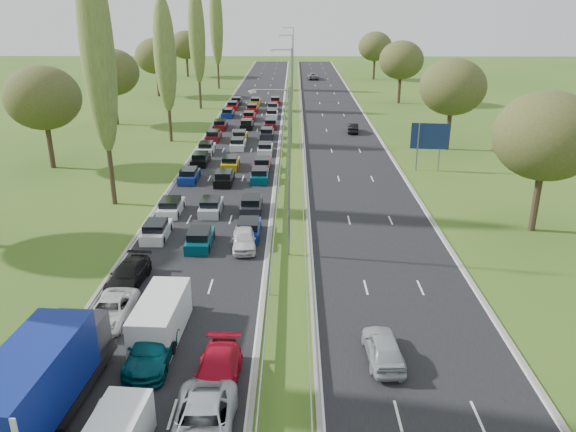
{
  "coord_description": "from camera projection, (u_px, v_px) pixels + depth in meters",
  "views": [
    {
      "loc": [
        4.87,
        5.9,
        17.03
      ],
      "look_at": [
        4.39,
        47.0,
        1.5
      ],
      "focal_mm": 35.0,
      "sensor_mm": 36.0,
      "label": 1
    }
  ],
  "objects": [
    {
      "name": "ground",
      "position": [
        292.0,
        140.0,
        75.34
      ],
      "size": [
        260.0,
        260.0,
        0.0
      ],
      "primitive_type": "plane",
      "color": "#34591B",
      "rests_on": "ground"
    },
    {
      "name": "near_carriageway",
      "position": [
        243.0,
        136.0,
        77.75
      ],
      "size": [
        10.5,
        215.0,
        0.04
      ],
      "primitive_type": "cube",
      "color": "black",
      "rests_on": "ground"
    },
    {
      "name": "far_carriageway",
      "position": [
        340.0,
        136.0,
        77.6
      ],
      "size": [
        10.5,
        215.0,
        0.04
      ],
      "primitive_type": "cube",
      "color": "black",
      "rests_on": "ground"
    },
    {
      "name": "central_reservation",
      "position": [
        292.0,
        132.0,
        77.48
      ],
      "size": [
        2.36,
        215.0,
        0.32
      ],
      "color": "gray",
      "rests_on": "ground"
    },
    {
      "name": "lamp_columns",
      "position": [
        292.0,
        97.0,
        71.35
      ],
      "size": [
        0.18,
        140.18,
        12.0
      ],
      "color": "gray",
      "rests_on": "ground"
    },
    {
      "name": "poplar_row",
      "position": [
        142.0,
        51.0,
        60.06
      ],
      "size": [
        2.8,
        127.8,
        22.44
      ],
      "color": "#2D2116",
      "rests_on": "ground"
    },
    {
      "name": "woodland_left",
      "position": [
        29.0,
        103.0,
        56.66
      ],
      "size": [
        8.0,
        166.0,
        11.1
      ],
      "color": "#2D2116",
      "rests_on": "ground"
    },
    {
      "name": "woodland_right",
      "position": [
        473.0,
        98.0,
        59.94
      ],
      "size": [
        8.0,
        153.0,
        11.1
      ],
      "color": "#2D2116",
      "rests_on": "ground"
    },
    {
      "name": "traffic_queue_fill",
      "position": [
        239.0,
        141.0,
        72.57
      ],
      "size": [
        9.09,
        68.25,
        0.8
      ],
      "color": "silver",
      "rests_on": "ground"
    },
    {
      "name": "near_car_2",
      "position": [
        111.0,
        310.0,
        31.99
      ],
      "size": [
        2.42,
        4.89,
        1.33
      ],
      "primitive_type": "imported",
      "rotation": [
        0.0,
        0.0,
        -0.04
      ],
      "color": "silver",
      "rests_on": "near_carriageway"
    },
    {
      "name": "near_car_3",
      "position": [
        128.0,
        274.0,
        36.19
      ],
      "size": [
        2.35,
        4.94,
        1.39
      ],
      "primitive_type": "imported",
      "rotation": [
        0.0,
        0.0,
        -0.09
      ],
      "color": "black",
      "rests_on": "near_carriageway"
    },
    {
      "name": "near_car_7",
      "position": [
        152.0,
        347.0,
        28.37
      ],
      "size": [
        2.13,
        5.23,
        1.52
      ],
      "primitive_type": "imported",
      "rotation": [
        0.0,
        0.0,
        -0.0
      ],
      "color": "#05414C",
      "rests_on": "near_carriageway"
    },
    {
      "name": "near_car_8",
      "position": [
        172.0,
        312.0,
        31.73
      ],
      "size": [
        1.84,
        4.13,
        1.38
      ],
      "primitive_type": "imported",
      "rotation": [
        0.0,
        0.0,
        -0.05
      ],
      "color": "#BDBB0C",
      "rests_on": "near_carriageway"
    },
    {
      "name": "near_car_10",
      "position": [
        202.0,
        425.0,
        23.09
      ],
      "size": [
        2.69,
        5.63,
        1.55
      ],
      "primitive_type": "imported",
      "rotation": [
        0.0,
        0.0,
        0.02
      ],
      "color": "#AFB4B9",
      "rests_on": "near_carriageway"
    },
    {
      "name": "near_car_11",
      "position": [
        217.0,
        373.0,
        26.41
      ],
      "size": [
        2.14,
        5.06,
        1.46
      ],
      "primitive_type": "imported",
      "rotation": [
        0.0,
        0.0,
        -0.02
      ],
      "color": "#AF0A21",
      "rests_on": "near_carriageway"
    },
    {
      "name": "near_car_12",
      "position": [
        244.0,
        239.0,
        41.59
      ],
      "size": [
        2.04,
        4.4,
        1.46
      ],
      "primitive_type": "imported",
      "rotation": [
        0.0,
        0.0,
        0.08
      ],
      "color": "silver",
      "rests_on": "near_carriageway"
    },
    {
      "name": "far_car_0",
      "position": [
        384.0,
        348.0,
        28.4
      ],
      "size": [
        1.9,
        4.35,
        1.46
      ],
      "primitive_type": "imported",
      "rotation": [
        0.0,
        0.0,
        3.18
      ],
      "color": "#9EA4A7",
      "rests_on": "far_carriageway"
    },
    {
      "name": "far_car_1",
      "position": [
        353.0,
        128.0,
        79.36
      ],
      "size": [
        1.75,
        4.24,
        1.36
      ],
      "primitive_type": "imported",
      "rotation": [
        0.0,
        0.0,
        3.07
      ],
      "color": "black",
      "rests_on": "far_carriageway"
    },
    {
      "name": "far_car_2",
      "position": [
        313.0,
        76.0,
        135.92
      ],
      "size": [
        2.7,
        5.69,
        1.57
      ],
      "primitive_type": "imported",
      "rotation": [
        0.0,
        0.0,
        3.16
      ],
      "color": "slate",
      "rests_on": "far_carriageway"
    },
    {
      "name": "blue_lorry",
      "position": [
        43.0,
        380.0,
        23.87
      ],
      "size": [
        2.62,
        9.44,
        3.99
      ],
      "rotation": [
        0.0,
        0.0,
        -0.07
      ],
      "color": "black",
      "rests_on": "near_carriageway"
    },
    {
      "name": "white_van_rear",
      "position": [
        162.0,
        315.0,
        30.63
      ],
      "size": [
        2.16,
        5.52,
        2.22
      ],
      "rotation": [
        0.0,
        0.0,
        -0.04
      ],
      "color": "silver",
      "rests_on": "near_carriageway"
    },
    {
      "name": "direction_sign",
      "position": [
        430.0,
        138.0,
        60.2
      ],
      "size": [
        3.98,
        0.62,
        5.2
      ],
      "color": "gray",
      "rests_on": "ground"
    }
  ]
}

